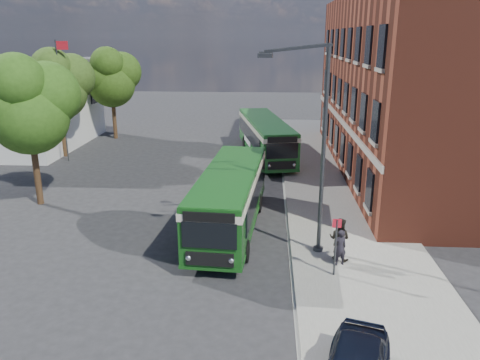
{
  "coord_description": "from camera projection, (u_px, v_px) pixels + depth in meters",
  "views": [
    {
      "loc": [
        2.9,
        -21.08,
        9.25
      ],
      "look_at": [
        1.49,
        1.71,
        2.2
      ],
      "focal_mm": 35.0,
      "sensor_mm": 36.0,
      "label": 1
    }
  ],
  "objects": [
    {
      "name": "street_lamp",
      "position": [
        315.0,
        148.0,
        19.4
      ],
      "size": [
        2.96,
        2.38,
        9.0
      ],
      "color": "#343638",
      "rests_on": "ground"
    },
    {
      "name": "white_building",
      "position": [
        26.0,
        104.0,
        40.15
      ],
      "size": [
        9.4,
        13.4,
        7.3
      ],
      "color": "silver",
      "rests_on": "ground"
    },
    {
      "name": "bus_stop_sign",
      "position": [
        336.0,
        243.0,
        18.22
      ],
      "size": [
        0.35,
        0.08,
        2.52
      ],
      "color": "#343638",
      "rests_on": "ground"
    },
    {
      "name": "brick_office",
      "position": [
        434.0,
        71.0,
        31.57
      ],
      "size": [
        12.1,
        26.0,
        14.2
      ],
      "color": "maroon",
      "rests_on": "ground"
    },
    {
      "name": "bus_front",
      "position": [
        230.0,
        194.0,
        22.91
      ],
      "size": [
        3.3,
        10.89,
        3.02
      ],
      "color": "#154D16",
      "rests_on": "ground"
    },
    {
      "name": "tree_mid",
      "position": [
        58.0,
        83.0,
        35.87
      ],
      "size": [
        5.03,
        4.78,
        8.49
      ],
      "color": "#382514",
      "rests_on": "ground"
    },
    {
      "name": "flagpole",
      "position": [
        62.0,
        97.0,
        34.68
      ],
      "size": [
        0.95,
        0.1,
        9.0
      ],
      "color": "#343638",
      "rests_on": "ground"
    },
    {
      "name": "pedestrian_a",
      "position": [
        340.0,
        247.0,
        19.22
      ],
      "size": [
        0.66,
        0.54,
        1.55
      ],
      "primitive_type": "imported",
      "rotation": [
        0.0,
        0.0,
        3.47
      ],
      "color": "black",
      "rests_on": "pavement"
    },
    {
      "name": "pedestrian_b",
      "position": [
        339.0,
        239.0,
        19.65
      ],
      "size": [
        1.13,
        1.04,
        1.86
      ],
      "primitive_type": "imported",
      "rotation": [
        0.0,
        0.0,
        2.66
      ],
      "color": "black",
      "rests_on": "pavement"
    },
    {
      "name": "ground",
      "position": [
        208.0,
        232.0,
        23.01
      ],
      "size": [
        120.0,
        120.0,
        0.0
      ],
      "primitive_type": "plane",
      "color": "#262628",
      "rests_on": "ground"
    },
    {
      "name": "bus_rear",
      "position": [
        265.0,
        134.0,
        36.78
      ],
      "size": [
        4.85,
        12.44,
        3.02
      ],
      "color": "#1C6423",
      "rests_on": "ground"
    },
    {
      "name": "tree_right",
      "position": [
        112.0,
        77.0,
        42.43
      ],
      "size": [
        4.97,
        4.72,
        8.38
      ],
      "color": "#382514",
      "rests_on": "ground"
    },
    {
      "name": "pavement",
      "position": [
        331.0,
        184.0,
        30.2
      ],
      "size": [
        6.0,
        48.0,
        0.15
      ],
      "primitive_type": "cube",
      "color": "gray",
      "rests_on": "ground"
    },
    {
      "name": "kerb_line",
      "position": [
        284.0,
        184.0,
        30.4
      ],
      "size": [
        0.12,
        48.0,
        0.01
      ],
      "primitive_type": "cube",
      "color": "beige",
      "rests_on": "ground"
    },
    {
      "name": "tree_left",
      "position": [
        28.0,
        104.0,
        25.2
      ],
      "size": [
        5.02,
        4.77,
        8.48
      ],
      "color": "#382514",
      "rests_on": "ground"
    }
  ]
}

